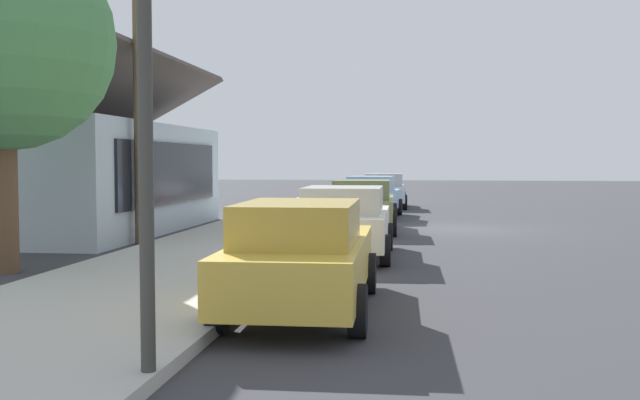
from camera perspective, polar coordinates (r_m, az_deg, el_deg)
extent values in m
plane|color=#38383D|center=(23.61, 10.30, -2.22)|extent=(120.00, 120.00, 0.00)
cube|color=#B2AFA8|center=(24.01, -3.18, -1.90)|extent=(60.00, 4.20, 0.16)
cube|color=gold|center=(10.47, -1.28, -5.00)|extent=(4.86, 1.84, 0.70)
cube|color=gold|center=(9.93, -1.66, -1.78)|extent=(2.35, 1.58, 0.56)
cylinder|color=black|center=(12.12, -4.40, -5.58)|extent=(0.66, 0.23, 0.66)
cylinder|color=black|center=(11.92, 3.84, -5.72)|extent=(0.66, 0.23, 0.66)
cylinder|color=black|center=(9.24, -7.93, -8.31)|extent=(0.66, 0.23, 0.66)
cylinder|color=black|center=(8.98, 2.97, -8.62)|extent=(0.66, 0.23, 0.66)
cube|color=silver|center=(16.36, 1.97, -2.10)|extent=(4.54, 1.96, 0.70)
cube|color=beige|center=(15.87, 1.84, 0.02)|extent=(2.19, 1.69, 0.56)
cylinder|color=black|center=(17.87, -0.68, -2.79)|extent=(0.66, 0.23, 0.66)
cylinder|color=black|center=(17.74, 5.34, -2.85)|extent=(0.66, 0.23, 0.66)
cylinder|color=black|center=(15.12, -2.01, -3.86)|extent=(0.66, 0.23, 0.66)
cylinder|color=black|center=(14.96, 5.12, -3.94)|extent=(0.66, 0.23, 0.66)
cube|color=olive|center=(22.26, 3.35, -0.74)|extent=(4.57, 1.99, 0.70)
cube|color=#61683C|center=(21.78, 3.30, 0.84)|extent=(2.22, 1.69, 0.56)
cylinder|color=black|center=(23.74, 1.27, -1.35)|extent=(0.67, 0.24, 0.66)
cylinder|color=black|center=(23.66, 5.73, -1.38)|extent=(0.67, 0.24, 0.66)
cylinder|color=black|center=(20.96, 0.65, -1.93)|extent=(0.67, 0.24, 0.66)
cylinder|color=black|center=(20.87, 5.71, -1.97)|extent=(0.67, 0.24, 0.66)
cube|color=#8CB7E0|center=(27.75, 4.14, 0.00)|extent=(4.87, 2.00, 0.70)
cube|color=#779CBE|center=(27.25, 4.04, 1.27)|extent=(2.37, 1.68, 0.56)
cylinder|color=black|center=(29.35, 2.69, -0.51)|extent=(0.67, 0.25, 0.66)
cylinder|color=black|center=(29.17, 6.20, -0.55)|extent=(0.67, 0.25, 0.66)
cylinder|color=black|center=(26.41, 1.86, -0.91)|extent=(0.67, 0.25, 0.66)
cylinder|color=black|center=(26.21, 5.76, -0.95)|extent=(0.67, 0.25, 0.66)
cube|color=silver|center=(33.96, 5.01, 0.55)|extent=(4.82, 2.04, 0.70)
cube|color=#A0A2A6|center=(33.46, 5.01, 1.59)|extent=(2.34, 1.72, 0.56)
cylinder|color=black|center=(35.46, 3.52, 0.10)|extent=(0.67, 0.25, 0.66)
cylinder|color=black|center=(35.45, 6.53, 0.08)|extent=(0.67, 0.25, 0.66)
cylinder|color=black|center=(32.52, 3.35, -0.17)|extent=(0.67, 0.25, 0.66)
cylinder|color=black|center=(32.51, 6.62, -0.18)|extent=(0.67, 0.25, 0.66)
cube|color=#ADBCC6|center=(23.78, -19.65, 1.61)|extent=(10.34, 7.11, 3.25)
cube|color=black|center=(22.35, -11.43, 2.07)|extent=(8.27, 0.08, 1.82)
cube|color=#514742|center=(23.10, -15.80, 8.03)|extent=(10.94, 3.85, 2.15)
cube|color=#514742|center=(24.72, -23.45, 7.55)|extent=(10.94, 3.85, 2.15)
cylinder|color=brown|center=(15.17, -23.31, 0.89)|extent=(0.44, 0.44, 3.28)
sphere|color=#47844C|center=(15.34, -23.54, 11.40)|extent=(4.21, 4.21, 4.21)
cylinder|color=#383833|center=(7.01, -13.48, 6.68)|extent=(0.14, 0.14, 5.20)
cylinder|color=brown|center=(19.38, -14.01, 7.70)|extent=(0.24, 0.24, 7.50)
cylinder|color=red|center=(31.66, 2.04, -0.06)|extent=(0.22, 0.22, 0.55)
sphere|color=red|center=(31.65, 2.04, 0.56)|extent=(0.18, 0.18, 0.18)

